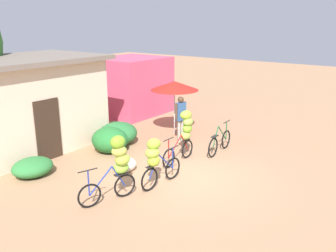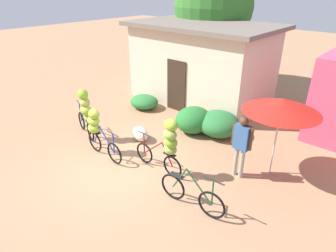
{
  "view_description": "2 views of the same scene",
  "coord_description": "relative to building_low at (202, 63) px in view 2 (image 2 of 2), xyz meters",
  "views": [
    {
      "loc": [
        -8.06,
        -5.64,
        4.42
      ],
      "look_at": [
        0.84,
        1.09,
        1.13
      ],
      "focal_mm": 38.76,
      "sensor_mm": 36.0,
      "label": 1
    },
    {
      "loc": [
        5.4,
        -4.15,
        4.61
      ],
      "look_at": [
        0.65,
        1.23,
        1.05
      ],
      "focal_mm": 30.95,
      "sensor_mm": 36.0,
      "label": 2
    }
  ],
  "objects": [
    {
      "name": "bicycle_by_shop",
      "position": [
        3.9,
        -5.74,
        -1.25
      ],
      "size": [
        1.69,
        0.19,
        0.99
      ],
      "color": "black",
      "rests_on": "ground"
    },
    {
      "name": "person_vendor",
      "position": [
        4.09,
        -3.96,
        -0.56
      ],
      "size": [
        0.58,
        0.23,
        1.71
      ],
      "color": "gray",
      "rests_on": "ground"
    },
    {
      "name": "hedge_bush_mid",
      "position": [
        2.43,
        -2.33,
        -1.21
      ],
      "size": [
        1.43,
        1.36,
        0.82
      ],
      "primitive_type": "ellipsoid",
      "color": "#296F36",
      "rests_on": "ground"
    },
    {
      "name": "produce_sack",
      "position": [
        0.73,
        -4.31,
        -1.4
      ],
      "size": [
        0.81,
        0.65,
        0.44
      ],
      "primitive_type": "ellipsoid",
      "rotation": [
        0.0,
        0.0,
        2.81
      ],
      "color": "silver",
      "rests_on": "ground"
    },
    {
      "name": "building_low",
      "position": [
        0.0,
        0.0,
        0.0
      ],
      "size": [
        5.87,
        3.72,
        3.19
      ],
      "color": "beige",
      "rests_on": "ground"
    },
    {
      "name": "hedge_bush_front_left",
      "position": [
        -1.11,
        -2.33,
        -1.35
      ],
      "size": [
        1.21,
        1.06,
        0.53
      ],
      "primitive_type": "ellipsoid",
      "color": "#2E7637",
      "rests_on": "ground"
    },
    {
      "name": "bicycle_near_pile",
      "position": [
        0.45,
        -5.72,
        -0.77
      ],
      "size": [
        1.62,
        0.42,
        1.43
      ],
      "color": "black",
      "rests_on": "ground"
    },
    {
      "name": "tree_behind_building",
      "position": [
        -1.06,
        2.27,
        2.01
      ],
      "size": [
        3.64,
        3.64,
        5.46
      ],
      "color": "brown",
      "rests_on": "ground"
    },
    {
      "name": "bicycle_center_loaded",
      "position": [
        2.64,
        -5.14,
        -0.66
      ],
      "size": [
        1.65,
        0.43,
        1.62
      ],
      "color": "black",
      "rests_on": "ground"
    },
    {
      "name": "bicycle_leftmost",
      "position": [
        -0.62,
        -5.35,
        -0.63
      ],
      "size": [
        1.54,
        0.62,
        1.7
      ],
      "color": "black",
      "rests_on": "ground"
    },
    {
      "name": "market_umbrella",
      "position": [
        4.67,
        -3.25,
        0.34
      ],
      "size": [
        1.87,
        1.87,
        2.13
      ],
      "color": "beige",
      "rests_on": "ground"
    },
    {
      "name": "ground_plane",
      "position": [
        1.5,
        -5.78,
        -1.62
      ],
      "size": [
        60.0,
        60.0,
        0.0
      ],
      "primitive_type": "plane",
      "color": "#A47856"
    },
    {
      "name": "hedge_bush_front_right",
      "position": [
        1.66,
        -2.7,
        -1.18
      ],
      "size": [
        1.19,
        1.28,
        0.88
      ],
      "primitive_type": "ellipsoid",
      "color": "#246D2E",
      "rests_on": "ground"
    }
  ]
}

